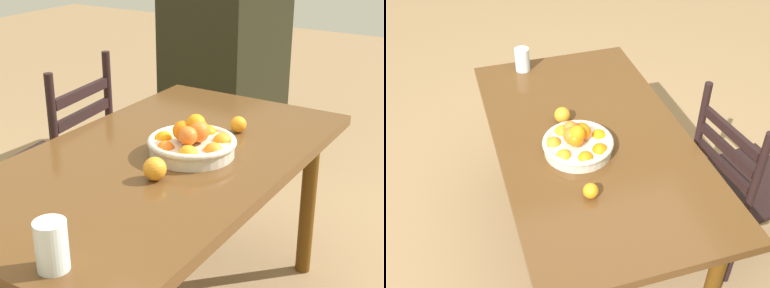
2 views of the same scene
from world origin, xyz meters
TOP-DOWN VIEW (x-y plane):
  - dining_table at (0.00, 0.00)m, footprint 1.54×0.86m
  - chair_near_window at (0.22, 0.71)m, footprint 0.51×0.51m
  - cabinet at (1.73, 0.69)m, footprint 0.73×0.62m
  - fruit_bowl at (0.08, -0.09)m, footprint 0.31×0.31m
  - orange_loose_0 at (0.36, -0.12)m, footprint 0.06×0.06m
  - orange_loose_1 at (-0.15, -0.09)m, footprint 0.07×0.07m
  - drinking_glass at (-0.68, -0.17)m, footprint 0.08×0.08m

SIDE VIEW (x-z plane):
  - chair_near_window at x=0.22m, z-range -0.02..0.91m
  - cabinet at x=1.73m, z-range 0.00..1.07m
  - dining_table at x=0.00m, z-range 0.28..1.00m
  - orange_loose_0 at x=0.36m, z-range 0.73..0.79m
  - orange_loose_1 at x=-0.15m, z-range 0.73..0.80m
  - fruit_bowl at x=0.08m, z-range 0.70..0.84m
  - drinking_glass at x=-0.68m, z-range 0.73..0.85m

